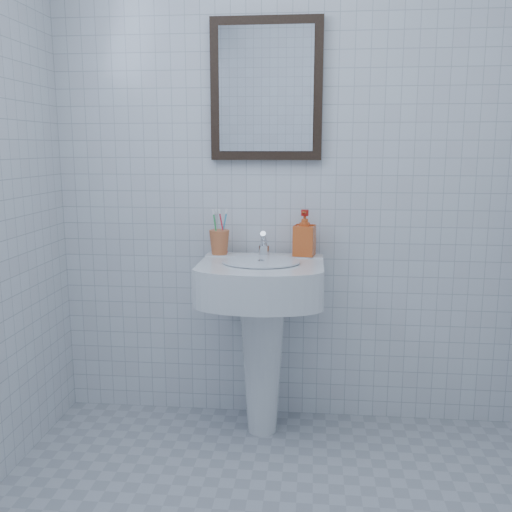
# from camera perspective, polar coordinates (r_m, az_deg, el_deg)

# --- Properties ---
(wall_back) EXTENTS (2.20, 0.02, 2.50)m
(wall_back) POSITION_cam_1_polar(r_m,az_deg,el_deg) (2.64, 3.53, 9.78)
(wall_back) COLOR silver
(wall_back) RESTS_ON ground
(wall_front) EXTENTS (2.20, 0.02, 2.50)m
(wall_front) POSITION_cam_1_polar(r_m,az_deg,el_deg) (0.27, -16.55, -0.08)
(wall_front) COLOR silver
(wall_front) RESTS_ON ground
(washbasin) EXTENTS (0.53, 0.39, 0.82)m
(washbasin) POSITION_cam_1_polar(r_m,az_deg,el_deg) (2.55, 0.60, -6.21)
(washbasin) COLOR silver
(washbasin) RESTS_ON ground
(faucet) EXTENTS (0.05, 0.11, 0.12)m
(faucet) POSITION_cam_1_polar(r_m,az_deg,el_deg) (2.57, 0.80, 1.05)
(faucet) COLOR silver
(faucet) RESTS_ON washbasin
(toothbrush_cup) EXTENTS (0.11, 0.11, 0.11)m
(toothbrush_cup) POSITION_cam_1_polar(r_m,az_deg,el_deg) (2.61, -3.68, 1.39)
(toothbrush_cup) COLOR #C76437
(toothbrush_cup) RESTS_ON washbasin
(soap_dispenser) EXTENTS (0.11, 0.11, 0.20)m
(soap_dispenser) POSITION_cam_1_polar(r_m,az_deg,el_deg) (2.58, 4.87, 2.29)
(soap_dispenser) COLOR red
(soap_dispenser) RESTS_ON washbasin
(wall_mirror) EXTENTS (0.50, 0.04, 0.62)m
(wall_mirror) POSITION_cam_1_polar(r_m,az_deg,el_deg) (2.64, 1.03, 16.31)
(wall_mirror) COLOR black
(wall_mirror) RESTS_ON wall_back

